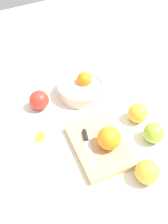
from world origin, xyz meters
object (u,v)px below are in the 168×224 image
Objects in this scene: orange_on_board at (110,138)px; apple_back_right at (147,172)px; bowl at (82,88)px; apple_back_right_2 at (138,113)px; cutting_board at (100,146)px; apple_back_right_3 at (154,133)px; knife at (87,143)px; apple_front_left at (39,100)px.

apple_back_right is at bearing 10.15° from orange_on_board.
apple_back_right_2 is (0.23, 0.09, 0.00)m from bowl.
bowl is 0.25m from apple_back_right_2.
cutting_board is 3.09× the size of orange_on_board.
cutting_board is 0.18m from apple_back_right_3.
cutting_board is 3.28× the size of apple_back_right_3.
knife is at bearing -155.90° from apple_back_right.
apple_back_right_2 reaches higher than apple_back_right_3.
apple_back_right is 0.16m from apple_back_right_3.
cutting_board is 0.30m from apple_front_left.
apple_back_right_3 reaches higher than knife.
apple_back_right is 0.24m from apple_back_right_2.
apple_back_right_2 reaches higher than knife.
cutting_board is at bearing 60.74° from knife.
apple_back_right_2 is (-0.20, 0.14, -0.00)m from apple_back_right.
knife is 2.08× the size of apple_back_right_2.
cutting_board is at bearing 15.88° from apple_front_left.
orange_on_board is at bearing 54.02° from knife.
bowl reaches higher than apple_back_right_3.
apple_back_right_3 is (0.33, 0.07, 0.00)m from bowl.
apple_back_right is 1.01× the size of apple_back_right_2.
bowl is 0.18m from apple_front_left.
apple_front_left is at bearing -164.15° from apple_back_right.
orange_on_board is 1.06× the size of apple_back_right_3.
apple_front_left is (-0.31, -0.10, -0.02)m from orange_on_board.
bowl reaches higher than knife.
cutting_board is 0.18m from apple_back_right.
cutting_board is 0.19m from apple_back_right_2.
apple_back_right_2 is 0.10m from apple_back_right_3.
apple_back_right is 0.47m from apple_front_left.
knife is at bearing -119.26° from cutting_board.
apple_back_right is (0.15, 0.03, -0.02)m from orange_on_board.
orange_on_board is (0.02, 0.02, 0.05)m from cutting_board.
orange_on_board reaches higher than apple_front_left.
cutting_board is 3.23× the size of apple_back_right_2.
apple_back_right_2 is 1.02× the size of apple_back_right_3.
bowl is 0.30m from orange_on_board.
apple_front_left reaches higher than apple_back_right_3.
cutting_board is at bearing -111.95° from apple_back_right_3.
apple_back_right_2 is at bearing 144.79° from apple_back_right.
apple_back_right is (0.17, 0.05, 0.03)m from cutting_board.
apple_back_right is at bearing 15.85° from apple_front_left.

